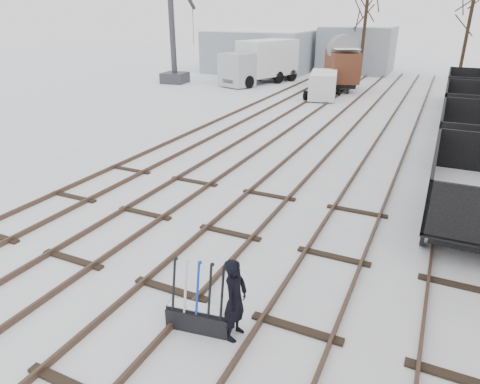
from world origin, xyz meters
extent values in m
plane|color=white|center=(0.00, 0.00, 0.00)|extent=(120.00, 120.00, 0.00)
cube|color=black|center=(-6.72, 14.00, 0.07)|extent=(0.07, 52.00, 0.15)
cube|color=black|center=(-5.28, 14.00, 0.07)|extent=(0.07, 52.00, 0.15)
cube|color=black|center=(-6.00, 2.00, 0.03)|extent=(1.90, 0.20, 0.08)
cube|color=black|center=(-3.72, 14.00, 0.07)|extent=(0.07, 52.00, 0.15)
cube|color=black|center=(-2.28, 14.00, 0.07)|extent=(0.07, 52.00, 0.15)
cube|color=black|center=(-3.00, 2.00, 0.03)|extent=(1.90, 0.20, 0.08)
cube|color=black|center=(-0.72, 14.00, 0.07)|extent=(0.07, 52.00, 0.15)
cube|color=black|center=(0.72, 14.00, 0.07)|extent=(0.07, 52.00, 0.15)
cube|color=black|center=(0.00, 2.00, 0.03)|extent=(1.90, 0.20, 0.08)
cube|color=black|center=(2.28, 14.00, 0.07)|extent=(0.07, 52.00, 0.15)
cube|color=black|center=(3.72, 14.00, 0.07)|extent=(0.07, 52.00, 0.15)
cube|color=black|center=(3.00, 2.00, 0.03)|extent=(1.90, 0.20, 0.08)
cube|color=black|center=(5.28, 14.00, 0.07)|extent=(0.07, 52.00, 0.15)
cube|color=black|center=(6.72, 14.00, 0.07)|extent=(0.07, 52.00, 0.15)
cube|color=black|center=(6.00, 2.00, 0.03)|extent=(1.90, 0.20, 0.08)
cube|color=#8B959D|center=(-13.00, 36.00, 2.00)|extent=(10.00, 8.00, 4.00)
cube|color=white|center=(-13.00, 36.00, 4.05)|extent=(9.80, 7.84, 0.10)
cube|color=#8B959D|center=(-4.00, 40.00, 2.20)|extent=(7.00, 6.00, 4.40)
cube|color=white|center=(-4.00, 40.00, 4.45)|extent=(6.86, 5.88, 0.10)
cube|color=black|center=(1.21, -0.78, 0.22)|extent=(1.35, 0.62, 0.44)
cube|color=black|center=(1.21, -0.78, 0.46)|extent=(1.33, 0.50, 0.06)
cube|color=white|center=(1.21, -0.78, 0.50)|extent=(1.28, 0.45, 0.03)
cylinder|color=black|center=(0.72, -0.85, 0.95)|extent=(0.10, 0.32, 1.08)
cylinder|color=silver|center=(0.97, -0.81, 0.95)|extent=(0.10, 0.32, 1.08)
cylinder|color=#0E38B8|center=(1.21, -0.78, 0.95)|extent=(0.10, 0.32, 1.08)
cylinder|color=black|center=(1.46, -0.74, 0.95)|extent=(0.10, 0.32, 1.08)
cylinder|color=black|center=(1.71, -0.70, 0.95)|extent=(0.10, 0.32, 1.08)
imported|color=black|center=(1.96, -0.68, 0.86)|extent=(0.43, 0.64, 1.72)
cube|color=black|center=(6.00, 6.44, 0.59)|extent=(1.74, 4.78, 0.36)
cube|color=black|center=(6.00, 6.44, 0.77)|extent=(2.17, 5.43, 0.11)
cube|color=black|center=(4.96, 6.44, 1.49)|extent=(0.09, 5.43, 1.45)
cube|color=white|center=(6.00, 6.44, 0.86)|extent=(1.95, 5.21, 0.05)
cylinder|color=black|center=(5.00, 4.70, 0.32)|extent=(0.11, 0.63, 0.63)
cube|color=black|center=(6.00, 12.84, 0.59)|extent=(1.74, 4.78, 0.36)
cube|color=black|center=(6.00, 12.84, 0.77)|extent=(2.17, 5.43, 0.11)
cube|color=black|center=(4.96, 12.84, 1.49)|extent=(0.09, 5.43, 1.45)
cube|color=white|center=(6.00, 12.84, 0.86)|extent=(1.95, 5.21, 0.05)
cylinder|color=black|center=(5.00, 11.10, 0.32)|extent=(0.11, 0.63, 0.63)
cube|color=black|center=(6.00, 19.24, 0.59)|extent=(1.74, 4.78, 0.36)
cube|color=black|center=(6.00, 19.24, 0.77)|extent=(2.17, 5.43, 0.11)
cube|color=black|center=(4.96, 19.24, 1.49)|extent=(0.09, 5.43, 1.45)
cube|color=white|center=(6.00, 19.24, 0.86)|extent=(1.95, 5.21, 0.05)
cylinder|color=black|center=(5.00, 17.50, 0.32)|extent=(0.11, 0.63, 0.63)
cube|color=black|center=(6.00, 25.64, 0.59)|extent=(1.74, 4.78, 0.36)
cube|color=black|center=(6.00, 25.64, 0.77)|extent=(2.17, 5.43, 0.11)
cube|color=black|center=(4.96, 25.64, 1.49)|extent=(0.09, 5.43, 1.45)
cube|color=white|center=(6.00, 25.64, 0.86)|extent=(1.95, 5.21, 0.05)
cylinder|color=black|center=(5.00, 23.90, 0.32)|extent=(0.11, 0.63, 0.63)
cylinder|color=black|center=(7.00, 27.37, 0.32)|extent=(0.11, 0.63, 0.63)
cube|color=black|center=(-2.83, 28.36, 0.56)|extent=(3.04, 4.12, 0.34)
cube|color=#522A18|center=(-2.83, 28.36, 1.85)|extent=(3.63, 4.76, 2.23)
cube|color=white|center=(-2.83, 28.36, 3.26)|extent=(3.35, 4.48, 0.03)
cylinder|color=black|center=(-3.77, 26.99, 0.30)|extent=(0.10, 0.60, 0.60)
cylinder|color=black|center=(-1.88, 29.74, 0.30)|extent=(0.10, 0.60, 0.60)
cube|color=black|center=(-9.93, 28.83, 0.57)|extent=(3.89, 7.86, 0.31)
cube|color=#A4A9AD|center=(-9.93, 25.91, 1.41)|extent=(3.06, 2.81, 2.60)
cube|color=silver|center=(-9.93, 29.66, 2.08)|extent=(4.30, 5.98, 2.92)
cube|color=white|center=(-9.93, 29.66, 3.56)|extent=(4.22, 5.86, 0.04)
cylinder|color=black|center=(-11.08, 26.12, 0.52)|extent=(0.31, 1.04, 1.04)
cylinder|color=black|center=(-8.79, 31.74, 0.52)|extent=(0.31, 1.04, 1.04)
cube|color=silver|center=(-3.18, 24.40, 0.96)|extent=(2.68, 4.51, 1.73)
cube|color=white|center=(-3.18, 24.40, 1.84)|extent=(2.61, 4.41, 0.04)
cylinder|color=black|center=(-4.04, 23.06, 0.34)|extent=(0.21, 0.67, 0.67)
cylinder|color=black|center=(-2.31, 25.74, 0.34)|extent=(0.21, 0.67, 0.67)
cube|color=#323238|center=(-16.85, 25.77, 0.45)|extent=(2.24, 2.24, 0.89)
cylinder|color=#323238|center=(-16.85, 25.77, 4.46)|extent=(0.49, 0.49, 8.92)
cylinder|color=black|center=(-16.85, 30.11, 5.35)|extent=(0.04, 0.04, 5.02)
cylinder|color=black|center=(-2.74, 35.96, 3.43)|extent=(0.30, 0.30, 6.86)
cylinder|color=black|center=(5.76, 37.48, 3.52)|extent=(0.30, 0.30, 7.04)
camera|label=1|loc=(4.89, -6.64, 5.90)|focal=32.00mm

